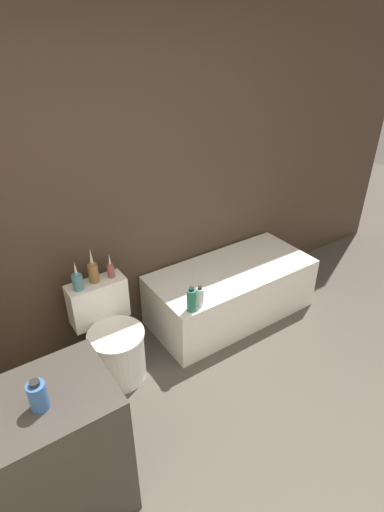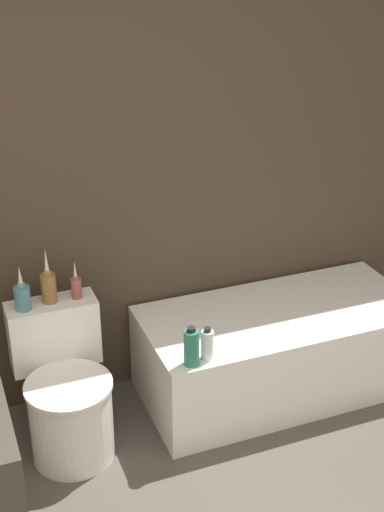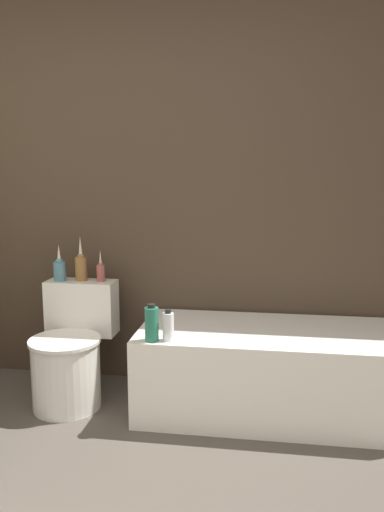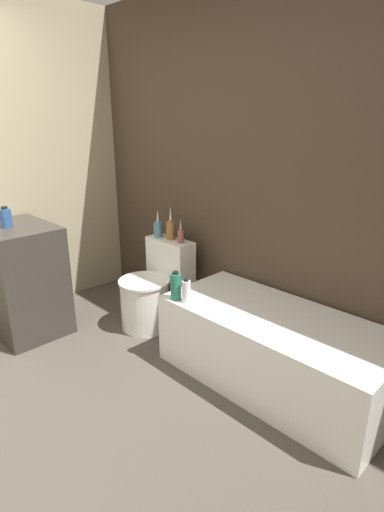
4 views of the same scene
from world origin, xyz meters
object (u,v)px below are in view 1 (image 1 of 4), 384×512
Objects in this scene: toilet at (112,339)px; shampoo_bottle_short at (200,297)px; vase_bronze at (111,269)px; shampoo_bottle_tall at (192,300)px; vase_silver at (93,271)px; soap_bottle_glass at (38,396)px; bathtub at (231,291)px; vase_gold at (77,280)px.

toilet is 4.12× the size of shampoo_bottle_short.
shampoo_bottle_tall is (0.42, -0.45, -0.18)m from vase_bronze.
shampoo_bottle_tall is (0.56, -0.46, -0.21)m from vase_silver.
soap_bottle_glass is at bearing -126.95° from vase_bronze.
shampoo_bottle_short reaches higher than bathtub.
bathtub is 1.31m from vase_silver.
shampoo_bottle_tall is 1.18× the size of shampoo_bottle_short.
vase_gold is (0.53, 1.03, -0.17)m from soap_bottle_glass.
vase_gold is 0.26m from vase_bronze.
bathtub is 0.68m from shampoo_bottle_short.
toilet is 0.67m from shampoo_bottle_tall.
vase_gold is 0.13m from vase_silver.
toilet is 4.38× the size of soap_bottle_glass.
vase_gold reaches higher than vase_bronze.
soap_bottle_glass reaches higher than shampoo_bottle_tall.
soap_bottle_glass reaches higher than vase_gold.
vase_gold is 0.83m from shampoo_bottle_tall.
bathtub is 1.18m from vase_bronze.
soap_bottle_glass is at bearing -121.90° from vase_silver.
toilet is at bearing 160.67° from shampoo_bottle_short.
vase_silver reaches higher than vase_bronze.
bathtub is 2.16m from soap_bottle_glass.
shampoo_bottle_short is at bearing -153.39° from bathtub.
vase_gold is at bearing -168.29° from vase_silver.
vase_silver reaches higher than bathtub.
vase_bronze is at bearing 3.93° from vase_gold.
soap_bottle_glass is (-0.66, -0.85, 0.65)m from toilet.
vase_gold is 1.14× the size of shampoo_bottle_tall.
vase_silver reaches higher than shampoo_bottle_short.
vase_silver is (-1.17, 0.17, 0.55)m from bathtub.
bathtub is 2.11× the size of toilet.
soap_bottle_glass is 0.80× the size of shampoo_bottle_tall.
toilet is at bearing 156.65° from shampoo_bottle_tall.
vase_silver is 0.81m from shampoo_bottle_short.
vase_bronze is at bearing 171.01° from bathtub.
bathtub is at bearing 2.04° from toilet.
toilet is 1.25m from soap_bottle_glass.
vase_gold reaches higher than shampoo_bottle_tall.
vase_bronze reaches higher than shampoo_bottle_short.
shampoo_bottle_short is at bearing -19.33° from toilet.
shampoo_bottle_tall is at bearing -31.99° from vase_gold.
soap_bottle_glass reaches higher than toilet.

